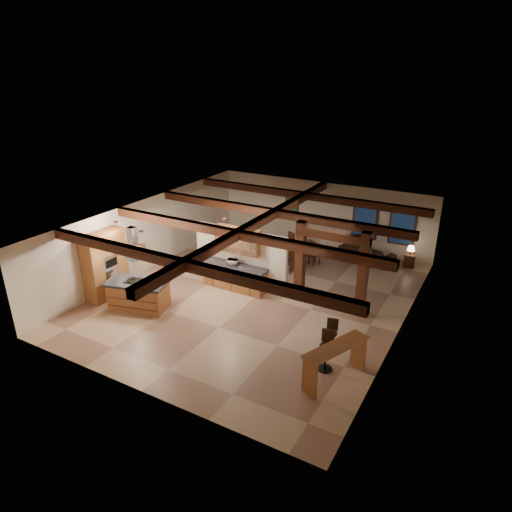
{
  "coord_description": "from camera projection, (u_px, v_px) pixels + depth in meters",
  "views": [
    {
      "loc": [
        7.13,
        -12.72,
        7.64
      ],
      "look_at": [
        -0.34,
        0.5,
        1.3
      ],
      "focal_mm": 32.0,
      "sensor_mm": 36.0,
      "label": 1
    }
  ],
  "objects": [
    {
      "name": "bar_stool_b",
      "position": [
        331.0,
        337.0,
        12.93
      ],
      "size": [
        0.38,
        0.39,
        1.07
      ],
      "color": "black",
      "rests_on": "ground"
    },
    {
      "name": "pantry_cabinet",
      "position": [
        105.0,
        265.0,
        15.97
      ],
      "size": [
        0.67,
        1.6,
        2.4
      ],
      "color": "#9E6233",
      "rests_on": "ground"
    },
    {
      "name": "timber_posts",
      "position": [
        331.0,
        259.0,
        14.99
      ],
      "size": [
        2.5,
        0.3,
        2.9
      ],
      "color": "#36190D",
      "rests_on": "ground"
    },
    {
      "name": "bar_stool_a",
      "position": [
        326.0,
        350.0,
        12.24
      ],
      "size": [
        0.41,
        0.42,
        1.16
      ],
      "color": "black",
      "rests_on": "ground"
    },
    {
      "name": "back_counter",
      "position": [
        235.0,
        277.0,
        16.76
      ],
      "size": [
        2.5,
        0.66,
        0.94
      ],
      "color": "#9E6233",
      "rests_on": "ground"
    },
    {
      "name": "ground",
      "position": [
        257.0,
        296.0,
        16.4
      ],
      "size": [
        12.0,
        12.0,
        0.0
      ],
      "primitive_type": "plane",
      "color": "tan",
      "rests_on": "ground"
    },
    {
      "name": "range_hood",
      "position": [
        135.0,
        259.0,
        14.93
      ],
      "size": [
        1.1,
        1.1,
        1.4
      ],
      "color": "silver",
      "rests_on": "room_walls"
    },
    {
      "name": "sofa",
      "position": [
        367.0,
        253.0,
        19.27
      ],
      "size": [
        2.46,
        1.48,
        0.67
      ],
      "primitive_type": "imported",
      "rotation": [
        0.0,
        0.0,
        2.87
      ],
      "color": "black",
      "rests_on": "ground"
    },
    {
      "name": "room_walls",
      "position": [
        257.0,
        250.0,
        15.71
      ],
      "size": [
        12.0,
        12.0,
        12.0
      ],
      "color": "silver",
      "rests_on": "ground"
    },
    {
      "name": "back_windows",
      "position": [
        383.0,
        223.0,
        19.32
      ],
      "size": [
        2.7,
        0.07,
        1.7
      ],
      "color": "#36190D",
      "rests_on": "room_walls"
    },
    {
      "name": "recessed_cans",
      "position": [
        161.0,
        224.0,
        14.89
      ],
      "size": [
        3.16,
        2.46,
        0.03
      ],
      "color": "silver",
      "rests_on": "room_walls"
    },
    {
      "name": "upper_display_cabinet",
      "position": [
        237.0,
        240.0,
        16.39
      ],
      "size": [
        1.8,
        0.36,
        0.95
      ],
      "color": "#9E6233",
      "rests_on": "partition_wall"
    },
    {
      "name": "ceiling_beams",
      "position": [
        257.0,
        223.0,
        15.34
      ],
      "size": [
        10.0,
        12.0,
        0.28
      ],
      "color": "#36190D",
      "rests_on": "room_walls"
    },
    {
      "name": "side_table",
      "position": [
        409.0,
        260.0,
        18.73
      ],
      "size": [
        0.47,
        0.47,
        0.53
      ],
      "primitive_type": "cube",
      "rotation": [
        0.0,
        0.0,
        0.13
      ],
      "color": "#36190D",
      "rests_on": "ground"
    },
    {
      "name": "dining_table",
      "position": [
        293.0,
        256.0,
        19.01
      ],
      "size": [
        2.01,
        1.52,
        0.63
      ],
      "primitive_type": "imported",
      "rotation": [
        0.0,
        0.0,
        -0.32
      ],
      "color": "#3E210F",
      "rests_on": "ground"
    },
    {
      "name": "microwave",
      "position": [
        233.0,
        262.0,
        16.58
      ],
      "size": [
        0.42,
        0.32,
        0.21
      ],
      "primitive_type": "imported",
      "rotation": [
        0.0,
        0.0,
        3.32
      ],
      "color": "silver",
      "rests_on": "back_counter"
    },
    {
      "name": "table_lamp",
      "position": [
        411.0,
        248.0,
        18.53
      ],
      "size": [
        0.31,
        0.31,
        0.36
      ],
      "color": "black",
      "rests_on": "side_table"
    },
    {
      "name": "dining_chairs",
      "position": [
        293.0,
        251.0,
        18.92
      ],
      "size": [
        2.2,
        2.2,
        1.09
      ],
      "color": "#36190D",
      "rests_on": "ground"
    },
    {
      "name": "partition_wall",
      "position": [
        240.0,
        258.0,
        16.83
      ],
      "size": [
        3.8,
        0.18,
        2.2
      ],
      "primitive_type": "cube",
      "color": "silver",
      "rests_on": "ground"
    },
    {
      "name": "kitchen_island",
      "position": [
        139.0,
        294.0,
        15.42
      ],
      "size": [
        2.23,
        1.56,
        1.0
      ],
      "color": "#9E6233",
      "rests_on": "ground"
    },
    {
      "name": "framed_art",
      "position": [
        292.0,
        204.0,
        21.19
      ],
      "size": [
        0.65,
        0.05,
        0.85
      ],
      "color": "#36190D",
      "rests_on": "room_walls"
    },
    {
      "name": "bar_counter",
      "position": [
        336.0,
        357.0,
        11.73
      ],
      "size": [
        1.25,
        2.05,
        1.05
      ],
      "color": "#9E6233",
      "rests_on": "ground"
    }
  ]
}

